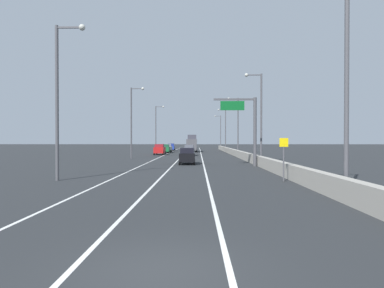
% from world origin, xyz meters
% --- Properties ---
extents(ground_plane, '(320.00, 320.00, 0.00)m').
position_xyz_m(ground_plane, '(0.00, 64.00, 0.00)').
color(ground_plane, '#26282B').
extents(lane_stripe_left, '(0.16, 130.00, 0.00)m').
position_xyz_m(lane_stripe_left, '(-5.50, 55.00, 0.00)').
color(lane_stripe_left, silver).
rests_on(lane_stripe_left, ground_plane).
extents(lane_stripe_center, '(0.16, 130.00, 0.00)m').
position_xyz_m(lane_stripe_center, '(-2.00, 55.00, 0.00)').
color(lane_stripe_center, silver).
rests_on(lane_stripe_center, ground_plane).
extents(lane_stripe_right, '(0.16, 130.00, 0.00)m').
position_xyz_m(lane_stripe_right, '(1.50, 55.00, 0.00)').
color(lane_stripe_right, silver).
rests_on(lane_stripe_right, ground_plane).
extents(jersey_barrier_right, '(0.60, 120.00, 1.10)m').
position_xyz_m(jersey_barrier_right, '(7.66, 40.00, 0.55)').
color(jersey_barrier_right, '#9E998E').
rests_on(jersey_barrier_right, ground_plane).
extents(overhead_sign_gantry, '(4.68, 0.36, 7.50)m').
position_xyz_m(overhead_sign_gantry, '(6.31, 29.75, 4.73)').
color(overhead_sign_gantry, '#47474C').
rests_on(overhead_sign_gantry, ground_plane).
extents(speed_advisory_sign, '(0.60, 0.11, 3.00)m').
position_xyz_m(speed_advisory_sign, '(6.76, 16.16, 1.76)').
color(speed_advisory_sign, '#4C4C51').
rests_on(speed_advisory_sign, ground_plane).
extents(lamp_post_right_near, '(2.14, 0.44, 10.99)m').
position_xyz_m(lamp_post_right_near, '(8.31, 10.38, 6.26)').
color(lamp_post_right_near, '#4C4C51').
rests_on(lamp_post_right_near, ground_plane).
extents(lamp_post_right_second, '(2.14, 0.44, 10.99)m').
position_xyz_m(lamp_post_right_second, '(8.30, 34.16, 6.26)').
color(lamp_post_right_second, '#4C4C51').
rests_on(lamp_post_right_second, ground_plane).
extents(lamp_post_right_third, '(2.14, 0.44, 10.99)m').
position_xyz_m(lamp_post_right_third, '(8.29, 57.93, 6.26)').
color(lamp_post_right_third, '#4C4C51').
rests_on(lamp_post_right_third, ground_plane).
extents(lamp_post_right_fourth, '(2.14, 0.44, 10.99)m').
position_xyz_m(lamp_post_right_fourth, '(7.85, 81.71, 6.26)').
color(lamp_post_right_fourth, '#4C4C51').
rests_on(lamp_post_right_fourth, ground_plane).
extents(lamp_post_right_fifth, '(2.14, 0.44, 10.99)m').
position_xyz_m(lamp_post_right_fifth, '(8.18, 105.48, 6.26)').
color(lamp_post_right_fifth, '#4C4C51').
rests_on(lamp_post_right_fifth, ground_plane).
extents(lamp_post_left_near, '(2.14, 0.44, 10.99)m').
position_xyz_m(lamp_post_left_near, '(-8.87, 16.38, 6.26)').
color(lamp_post_left_near, '#4C4C51').
rests_on(lamp_post_left_near, ground_plane).
extents(lamp_post_left_mid, '(2.14, 0.44, 10.99)m').
position_xyz_m(lamp_post_left_mid, '(-9.19, 44.91, 6.26)').
color(lamp_post_left_mid, '#4C4C51').
rests_on(lamp_post_left_mid, ground_plane).
extents(lamp_post_left_far, '(2.14, 0.44, 10.99)m').
position_xyz_m(lamp_post_left_far, '(-8.90, 73.44, 6.26)').
color(lamp_post_left_far, '#4C4C51').
rests_on(lamp_post_left_far, ground_plane).
extents(car_red_0, '(2.01, 4.15, 2.08)m').
position_xyz_m(car_red_0, '(-6.58, 58.76, 1.03)').
color(car_red_0, red).
rests_on(car_red_0, ground_plane).
extents(car_blue_1, '(1.98, 4.64, 1.92)m').
position_xyz_m(car_blue_1, '(-6.40, 84.89, 0.96)').
color(car_blue_1, '#1E389E').
rests_on(car_blue_1, ground_plane).
extents(car_gray_2, '(1.97, 4.83, 1.96)m').
position_xyz_m(car_gray_2, '(-0.72, 54.94, 0.98)').
color(car_gray_2, slate).
rests_on(car_gray_2, ground_plane).
extents(car_silver_3, '(1.98, 4.27, 1.97)m').
position_xyz_m(car_silver_3, '(-6.38, 74.14, 0.98)').
color(car_silver_3, '#B7B7BC').
rests_on(car_silver_3, ground_plane).
extents(car_black_4, '(1.94, 4.62, 1.95)m').
position_xyz_m(car_black_4, '(-0.44, 33.07, 0.97)').
color(car_black_4, black).
rests_on(car_black_4, ground_plane).
extents(car_green_5, '(1.81, 4.79, 1.94)m').
position_xyz_m(car_green_5, '(-6.23, 67.88, 0.97)').
color(car_green_5, '#196033').
rests_on(car_green_5, ground_plane).
extents(box_truck, '(2.52, 8.35, 4.16)m').
position_xyz_m(box_truck, '(-0.58, 75.11, 1.90)').
color(box_truck, '#4C4C51').
rests_on(box_truck, ground_plane).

